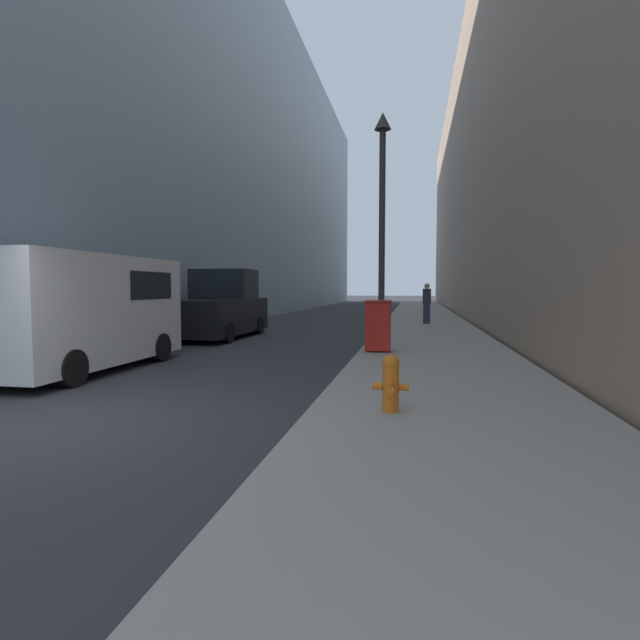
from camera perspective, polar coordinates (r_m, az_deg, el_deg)
The scene contains 10 objects.
ground_plane at distance 6.99m, azimuth -30.55°, elevation -10.64°, with size 200.00×200.00×0.00m, color #333338.
sidewalk_right at distance 23.13m, azimuth 12.00°, elevation -0.33°, with size 3.69×60.00×0.14m.
building_left_glass at distance 35.07m, azimuth -14.01°, elevation 16.90°, with size 12.00×60.00×19.46m.
building_right_stone at distance 32.88m, azimuth 26.35°, elevation 14.99°, with size 12.00×60.00×16.62m.
fire_hydrant at distance 6.26m, azimuth 8.08°, elevation -7.01°, with size 0.44×0.33×0.71m.
trash_bin at distance 12.09m, azimuth 6.65°, elevation -0.59°, with size 0.60×0.62×1.23m.
lamppost at distance 14.47m, azimuth 7.11°, elevation 12.52°, with size 0.47×0.47×6.40m.
white_van at distance 11.08m, azimuth -25.36°, elevation 1.26°, with size 1.98×4.81×2.30m.
pickup_truck at distance 17.13m, azimuth -11.69°, elevation 1.20°, with size 2.28×4.88×2.30m.
pedestrian_on_sidewalk at distance 21.78m, azimuth 12.10°, elevation 1.87°, with size 0.35×0.23×1.72m.
Camera 1 is at (4.51, -5.07, 1.67)m, focal length 28.00 mm.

